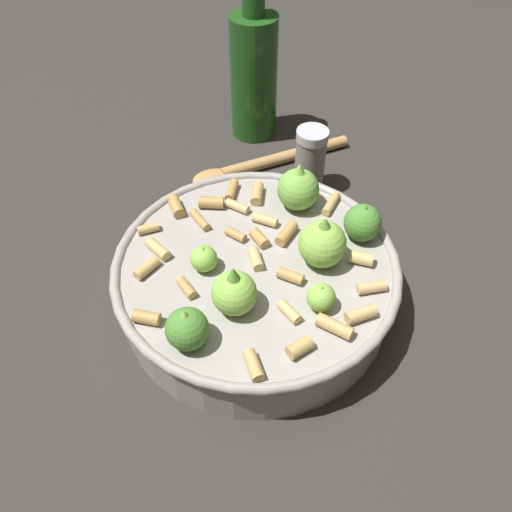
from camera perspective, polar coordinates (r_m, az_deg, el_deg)
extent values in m
plane|color=#2D2B28|center=(0.55, 0.00, -4.75)|extent=(2.40, 2.40, 0.00)
cylinder|color=#9E9993|center=(0.53, 0.00, -2.84)|extent=(0.28, 0.28, 0.06)
torus|color=#9E9993|center=(0.51, 0.00, -0.77)|extent=(0.29, 0.29, 0.01)
sphere|color=#8CC64C|center=(0.50, 7.40, 1.35)|extent=(0.05, 0.05, 0.05)
cone|color=#609E38|center=(0.48, 7.66, 3.33)|extent=(0.02, 0.02, 0.02)
sphere|color=#4C8933|center=(0.44, -7.68, -8.03)|extent=(0.04, 0.04, 0.04)
cone|color=#8CC64C|center=(0.43, -7.92, -6.65)|extent=(0.01, 0.01, 0.01)
sphere|color=#4C8933|center=(0.53, 11.77, 3.66)|extent=(0.04, 0.04, 0.04)
cone|color=#609E38|center=(0.52, 12.07, 5.08)|extent=(0.01, 0.01, 0.01)
sphere|color=#75B247|center=(0.56, 4.72, 7.41)|extent=(0.05, 0.05, 0.05)
cone|color=#8CC64C|center=(0.54, 4.87, 9.36)|extent=(0.02, 0.02, 0.02)
sphere|color=#8CC64C|center=(0.46, -2.43, -4.14)|extent=(0.04, 0.04, 0.04)
cone|color=#609E38|center=(0.44, -2.53, -2.27)|extent=(0.02, 0.02, 0.02)
sphere|color=#8CC64C|center=(0.47, 7.26, -4.59)|extent=(0.03, 0.03, 0.03)
cone|color=#75B247|center=(0.46, 7.40, -3.66)|extent=(0.01, 0.01, 0.01)
sphere|color=#8CC64C|center=(0.50, -5.84, -0.30)|extent=(0.03, 0.03, 0.03)
cone|color=#8CC64C|center=(0.49, -5.94, 0.68)|extent=(0.01, 0.01, 0.01)
cylinder|color=tan|center=(0.51, 11.66, -0.25)|extent=(0.02, 0.03, 0.01)
cylinder|color=tan|center=(0.51, -0.16, -0.26)|extent=(0.03, 0.01, 0.01)
cylinder|color=tan|center=(0.43, -0.27, -12.06)|extent=(0.03, 0.01, 0.01)
cylinder|color=tan|center=(0.46, 3.77, -6.24)|extent=(0.03, 0.02, 0.01)
cylinder|color=tan|center=(0.53, -2.27, 2.41)|extent=(0.02, 0.02, 0.01)
cylinder|color=tan|center=(0.47, 11.58, -6.38)|extent=(0.02, 0.03, 0.01)
cylinder|color=tan|center=(0.49, 3.85, -2.23)|extent=(0.02, 0.03, 0.01)
cylinder|color=tan|center=(0.58, 0.12, 6.99)|extent=(0.03, 0.02, 0.01)
cylinder|color=tan|center=(0.55, -6.28, 4.03)|extent=(0.03, 0.02, 0.01)
cylinder|color=tan|center=(0.47, -12.10, -6.72)|extent=(0.02, 0.03, 0.01)
cylinder|color=tan|center=(0.51, -12.07, -1.33)|extent=(0.02, 0.03, 0.01)
cylinder|color=tan|center=(0.57, -8.88, 5.50)|extent=(0.03, 0.02, 0.01)
cylinder|color=tan|center=(0.49, -7.74, -3.55)|extent=(0.03, 0.02, 0.01)
cylinder|color=tan|center=(0.56, -2.03, 5.57)|extent=(0.03, 0.03, 0.01)
cylinder|color=tan|center=(0.52, -10.84, 0.75)|extent=(0.03, 0.02, 0.01)
cylinder|color=tan|center=(0.44, 4.88, -10.11)|extent=(0.02, 0.03, 0.01)
cylinder|color=tan|center=(0.53, 3.43, 2.52)|extent=(0.03, 0.03, 0.01)
cylinder|color=tan|center=(0.58, -3.13, 7.25)|extent=(0.03, 0.02, 0.01)
cylinder|color=tan|center=(0.55, 1.02, 4.05)|extent=(0.02, 0.03, 0.01)
cylinder|color=tan|center=(0.57, -5.01, 5.96)|extent=(0.02, 0.03, 0.01)
cylinder|color=tan|center=(0.46, 8.73, -7.75)|extent=(0.03, 0.03, 0.01)
cylinder|color=tan|center=(0.57, 8.35, 5.77)|extent=(0.03, 0.03, 0.01)
cylinder|color=tan|center=(0.52, 0.38, 2.00)|extent=(0.02, 0.02, 0.01)
cylinder|color=tan|center=(0.49, 12.75, -3.42)|extent=(0.01, 0.03, 0.01)
cylinder|color=tan|center=(0.55, -11.92, 3.02)|extent=(0.01, 0.02, 0.01)
cylinder|color=gray|center=(0.67, 6.01, 10.14)|extent=(0.04, 0.04, 0.07)
cylinder|color=silver|center=(0.64, 6.31, 13.22)|extent=(0.04, 0.04, 0.01)
cylinder|color=#1E4C19|center=(0.75, -0.25, 19.16)|extent=(0.06, 0.06, 0.17)
cylinder|color=#1E4C19|center=(0.71, -0.28, 26.54)|extent=(0.03, 0.03, 0.04)
cylinder|color=#B2844C|center=(0.73, 3.33, 10.97)|extent=(0.05, 0.19, 0.02)
ellipsoid|color=#B2844C|center=(0.69, -4.98, 8.64)|extent=(0.04, 0.06, 0.01)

